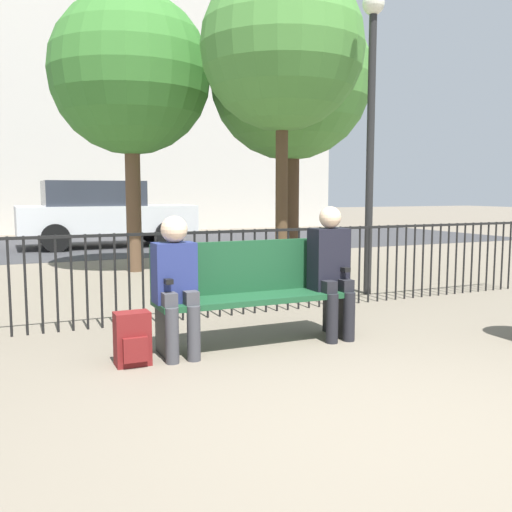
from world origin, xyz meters
The scene contains 13 objects.
ground_plane centered at (0.00, 0.00, 0.00)m, with size 80.00×80.00×0.00m, color #706656.
park_bench centered at (0.00, 2.05, 0.50)m, with size 1.79×0.45×0.92m.
seated_person_0 centered at (-0.74, 1.91, 0.66)m, with size 0.34×0.39×1.17m.
seated_person_1 centered at (0.74, 1.92, 0.68)m, with size 0.34×0.39×1.23m.
backpack centered at (-1.13, 1.82, 0.21)m, with size 0.27×0.21×0.43m.
fence_railing centered at (-0.02, 3.19, 0.56)m, with size 9.01×0.03×0.95m.
tree_0 centered at (1.82, 5.04, 3.42)m, with size 2.39×2.39×4.63m.
tree_1 centered at (0.07, 7.14, 3.29)m, with size 2.66×2.66×4.64m.
tree_2 centered at (2.88, 6.80, 3.37)m, with size 2.92×2.92×4.85m.
lamp_post centered at (2.41, 3.68, 2.54)m, with size 0.28×0.28×3.87m.
street_surface centered at (0.00, 12.00, 0.00)m, with size 24.00×6.00×0.01m.
parked_car_0 centered at (0.34, 11.84, 0.84)m, with size 4.20×1.94×1.62m.
building_facade centered at (0.00, 20.00, 6.83)m, with size 20.00×6.00×13.65m.
Camera 1 is at (-2.06, -2.55, 1.36)m, focal length 40.00 mm.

